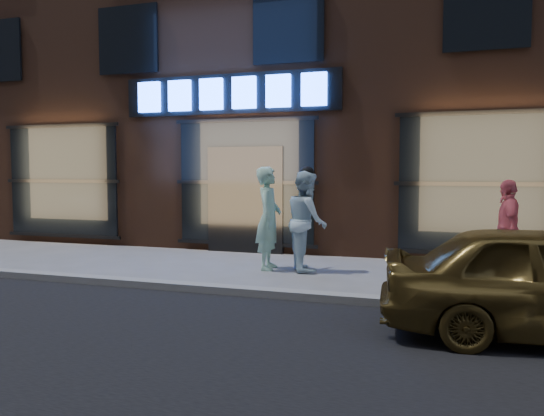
% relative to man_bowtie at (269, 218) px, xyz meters
% --- Properties ---
extents(ground, '(90.00, 90.00, 0.00)m').
position_rel_man_bowtie_xyz_m(ground, '(-1.16, -2.12, -0.97)').
color(ground, slate).
rests_on(ground, ground).
extents(curb, '(60.00, 0.25, 0.12)m').
position_rel_man_bowtie_xyz_m(curb, '(-1.16, -2.12, -0.91)').
color(curb, gray).
rests_on(curb, ground).
extents(storefront_building, '(30.20, 8.28, 10.30)m').
position_rel_man_bowtie_xyz_m(storefront_building, '(-1.16, 5.87, 4.18)').
color(storefront_building, '#54301E').
rests_on(storefront_building, ground).
extents(man_bowtie, '(0.55, 0.76, 1.94)m').
position_rel_man_bowtie_xyz_m(man_bowtie, '(0.00, 0.00, 0.00)').
color(man_bowtie, '#A6DBC2').
rests_on(man_bowtie, ground).
extents(man_cap, '(1.01, 1.11, 1.86)m').
position_rel_man_bowtie_xyz_m(man_cap, '(0.71, 0.11, -0.04)').
color(man_cap, white).
rests_on(man_cap, ground).
extents(passerby, '(0.46, 1.02, 1.71)m').
position_rel_man_bowtie_xyz_m(passerby, '(4.19, 0.50, -0.11)').
color(passerby, '#D65860').
rests_on(passerby, ground).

